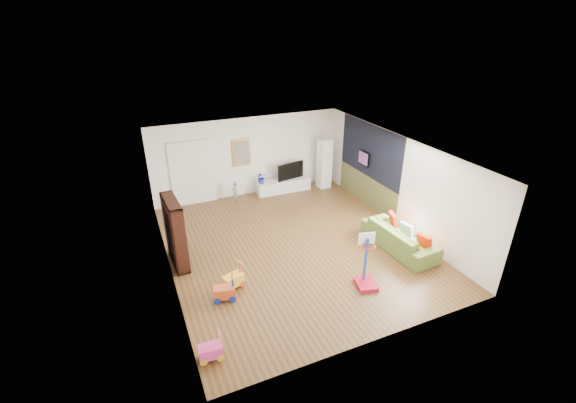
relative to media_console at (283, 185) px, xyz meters
name	(u,v)px	position (x,y,z in m)	size (l,w,h in m)	color
floor	(294,245)	(-1.14, -3.44, -0.23)	(6.50, 7.50, 0.00)	brown
ceiling	(295,151)	(-1.14, -3.44, 2.47)	(6.50, 7.50, 0.00)	white
wall_back	(248,157)	(-1.14, 0.31, 1.12)	(6.50, 0.00, 2.70)	white
wall_front	(381,284)	(-1.14, -7.19, 1.12)	(6.50, 0.00, 2.70)	white
wall_left	(164,225)	(-4.39, -3.44, 1.12)	(0.00, 7.50, 2.70)	silver
wall_right	(397,181)	(2.11, -3.44, 1.12)	(0.00, 7.50, 2.70)	silver
navy_accent	(370,151)	(2.09, -2.04, 1.62)	(0.01, 3.20, 1.70)	black
olive_wainscot	(366,190)	(2.09, -2.04, 0.27)	(0.01, 3.20, 1.00)	brown
doorway	(193,174)	(-3.04, 0.27, 0.82)	(1.45, 0.06, 2.10)	white
painting_back	(241,153)	(-1.39, 0.27, 1.32)	(0.62, 0.06, 0.92)	gold
artwork_right	(364,158)	(2.03, -1.84, 1.32)	(0.04, 0.56, 0.46)	#7F3F8C
media_console	(283,185)	(0.00, 0.00, 0.00)	(1.93, 0.48, 0.45)	silver
tall_cabinet	(324,163)	(1.51, -0.20, 0.68)	(0.42, 0.42, 1.80)	white
bookshelf	(175,233)	(-4.15, -3.01, 0.65)	(0.31, 1.19, 1.75)	black
sofa	(399,237)	(1.39, -4.68, 0.10)	(2.22, 0.87, 0.65)	#58732D
basketball_hoop	(368,262)	(-0.34, -5.70, 0.43)	(0.45, 0.55, 1.31)	#B40E28
ride_on_yellow	(233,276)	(-3.16, -4.53, 0.08)	(0.46, 0.29, 0.62)	yellow
ride_on_orange	(224,288)	(-3.46, -4.86, 0.08)	(0.46, 0.29, 0.62)	#CB4B1F
ride_on_pink	(210,347)	(-4.12, -6.35, 0.06)	(0.43, 0.26, 0.57)	#EA39A1
child	(235,192)	(-1.81, -0.18, 0.15)	(0.27, 0.18, 0.75)	gray
tv	(289,170)	(0.24, 0.04, 0.53)	(1.05, 0.14, 0.60)	black
vase_plant	(262,177)	(-0.80, 0.01, 0.43)	(0.37, 0.32, 0.41)	#1C259C
pillow_left	(424,241)	(1.62, -5.33, 0.29)	(0.10, 0.38, 0.38)	red
pillow_center	(406,229)	(1.61, -4.65, 0.29)	(0.10, 0.37, 0.37)	white
pillow_right	(393,219)	(1.63, -4.07, 0.29)	(0.10, 0.39, 0.39)	#AE2A14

